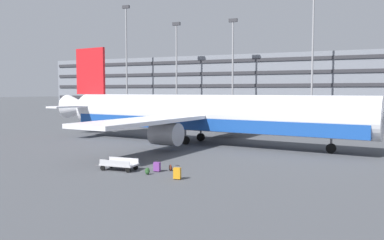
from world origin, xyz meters
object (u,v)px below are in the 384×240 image
at_px(airliner, 201,115).
at_px(suitcase_navy, 177,173).
at_px(backpack_black, 171,168).
at_px(backpack_large, 147,171).
at_px(baggage_cart, 119,164).
at_px(suitcase_teal, 157,167).

relative_size(airliner, suitcase_navy, 45.60).
bearing_deg(backpack_black, suitcase_navy, -55.53).
bearing_deg(backpack_large, baggage_cart, 167.77).
distance_m(suitcase_navy, backpack_black, 2.79).
relative_size(airliner, suitcase_teal, 49.31).
bearing_deg(suitcase_teal, airliner, 99.81).
distance_m(suitcase_teal, backpack_black, 1.00).
distance_m(airliner, baggage_cart, 16.23).
distance_m(airliner, suitcase_teal, 15.92).
xyz_separation_m(airliner, baggage_cart, (-0.12, -16.00, -2.71)).
xyz_separation_m(airliner, suitcase_teal, (2.67, -15.44, -2.77)).
height_order(suitcase_navy, baggage_cart, suitcase_navy).
bearing_deg(backpack_black, airliner, 103.08).
distance_m(backpack_black, baggage_cart, 3.76).
height_order(suitcase_teal, baggage_cart, suitcase_teal).
bearing_deg(baggage_cart, backpack_large, -12.23).
relative_size(suitcase_navy, backpack_black, 1.80).
bearing_deg(suitcase_navy, backpack_black, 124.47).
distance_m(suitcase_teal, backpack_large, 1.15).
distance_m(suitcase_teal, baggage_cart, 2.85).
bearing_deg(suitcase_teal, suitcase_navy, -35.40).
relative_size(suitcase_teal, backpack_black, 1.67).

